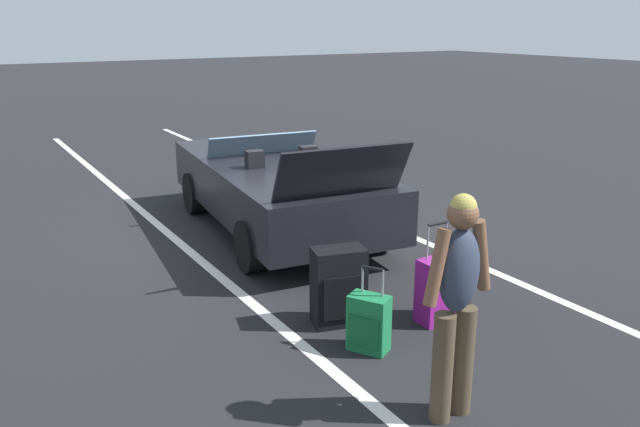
% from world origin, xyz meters
% --- Properties ---
extents(ground_plane, '(80.00, 80.00, 0.00)m').
position_xyz_m(ground_plane, '(0.00, 0.00, 0.00)').
color(ground_plane, black).
extents(lot_line_near, '(18.00, 0.12, 0.01)m').
position_xyz_m(lot_line_near, '(0.00, -1.38, 0.00)').
color(lot_line_near, silver).
rests_on(lot_line_near, ground_plane).
extents(lot_line_mid, '(18.00, 0.12, 0.01)m').
position_xyz_m(lot_line_mid, '(0.00, 1.32, 0.00)').
color(lot_line_mid, silver).
rests_on(lot_line_mid, ground_plane).
extents(convertible_car, '(4.35, 2.21, 1.51)m').
position_xyz_m(convertible_car, '(0.20, -0.02, 0.59)').
color(convertible_car, black).
rests_on(convertible_car, ground_plane).
extents(suitcase_large_black, '(0.40, 0.53, 0.74)m').
position_xyz_m(suitcase_large_black, '(-2.78, 0.81, 0.37)').
color(suitcase_large_black, black).
rests_on(suitcase_large_black, ground_plane).
extents(suitcase_medium_bright, '(0.24, 0.40, 0.96)m').
position_xyz_m(suitcase_medium_bright, '(-3.22, -0.02, 0.31)').
color(suitcase_medium_bright, '#991E8C').
rests_on(suitcase_medium_bright, ground_plane).
extents(suitcase_small_carryon, '(0.39, 0.34, 0.75)m').
position_xyz_m(suitcase_small_carryon, '(-3.34, 0.87, 0.25)').
color(suitcase_small_carryon, '#19723F').
rests_on(suitcase_small_carryon, ground_plane).
extents(traveler_person, '(0.23, 0.60, 1.65)m').
position_xyz_m(traveler_person, '(-4.42, 0.92, 0.93)').
color(traveler_person, '#4C3F2D').
rests_on(traveler_person, ground_plane).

